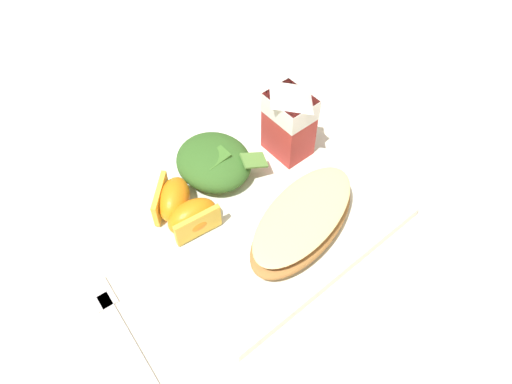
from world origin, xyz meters
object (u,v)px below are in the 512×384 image
(orange_wedge_front, at_px, (173,199))
(orange_wedge_middle, at_px, (193,218))
(metal_fork, at_px, (126,337))
(white_plate, at_px, (256,201))
(cheesy_pizza_bread, at_px, (303,221))
(milk_carton, at_px, (289,116))
(green_salad_pile, at_px, (214,162))

(orange_wedge_front, bearing_deg, orange_wedge_middle, 4.91)
(orange_wedge_middle, bearing_deg, metal_fork, -66.45)
(white_plate, distance_m, cheesy_pizza_bread, 0.08)
(orange_wedge_front, relative_size, orange_wedge_middle, 1.07)
(cheesy_pizza_bread, xyz_separation_m, metal_fork, (-0.03, -0.22, -0.03))
(white_plate, relative_size, milk_carton, 2.55)
(green_salad_pile, relative_size, milk_carton, 0.93)
(milk_carton, xyz_separation_m, orange_wedge_front, (-0.01, -0.17, -0.04))
(green_salad_pile, height_order, orange_wedge_front, green_salad_pile)
(milk_carton, bearing_deg, orange_wedge_middle, -82.38)
(cheesy_pizza_bread, height_order, milk_carton, milk_carton)
(cheesy_pizza_bread, distance_m, metal_fork, 0.23)
(orange_wedge_middle, bearing_deg, cheesy_pizza_bread, 48.19)
(cheesy_pizza_bread, xyz_separation_m, milk_carton, (-0.11, 0.07, 0.04))
(white_plate, bearing_deg, green_salad_pile, -167.55)
(green_salad_pile, distance_m, milk_carton, 0.11)
(cheesy_pizza_bread, bearing_deg, white_plate, -172.48)
(cheesy_pizza_bread, relative_size, green_salad_pile, 1.80)
(green_salad_pile, bearing_deg, cheesy_pizza_bread, 9.88)
(white_plate, height_order, metal_fork, white_plate)
(milk_carton, relative_size, metal_fork, 0.58)
(white_plate, distance_m, orange_wedge_middle, 0.09)
(white_plate, height_order, orange_wedge_front, orange_wedge_front)
(orange_wedge_front, bearing_deg, green_salad_pile, 101.90)
(cheesy_pizza_bread, relative_size, orange_wedge_front, 2.70)
(white_plate, bearing_deg, orange_wedge_front, -119.43)
(cheesy_pizza_bread, distance_m, orange_wedge_middle, 0.12)
(metal_fork, bearing_deg, orange_wedge_middle, 113.55)
(milk_carton, xyz_separation_m, metal_fork, (0.08, -0.30, -0.07))
(white_plate, distance_m, metal_fork, 0.22)
(green_salad_pile, relative_size, orange_wedge_middle, 1.60)
(cheesy_pizza_bread, height_order, orange_wedge_middle, orange_wedge_middle)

